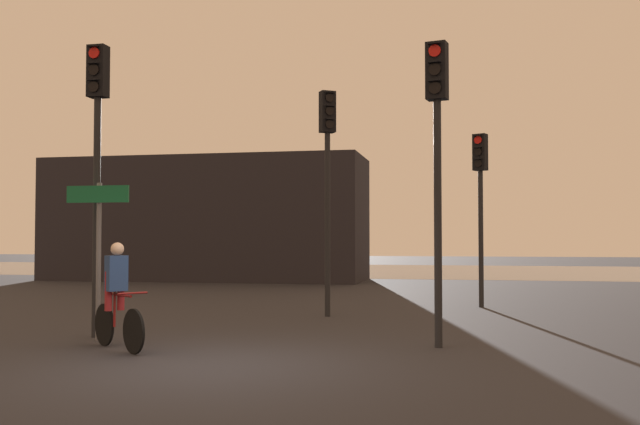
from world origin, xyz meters
TOP-DOWN VIEW (x-y plane):
  - ground_plane at (0.00, 0.00)m, footprint 120.00×120.00m
  - water_strip at (0.00, 28.69)m, footprint 80.00×16.00m
  - distant_building at (-7.05, 18.69)m, footprint 12.95×4.00m
  - traffic_light_near_left at (-2.85, 2.23)m, footprint 0.33×0.34m
  - traffic_light_near_right at (2.93, 2.24)m, footprint 0.36×0.38m
  - traffic_light_far_right at (3.72, 9.00)m, footprint 0.39×0.41m
  - traffic_light_center at (0.42, 6.23)m, footprint 0.40×0.42m
  - direction_sign_post at (-2.59, 1.84)m, footprint 1.10×0.12m
  - cyclist at (-1.85, 1.09)m, footprint 1.36×1.10m

SIDE VIEW (x-z plane):
  - ground_plane at x=0.00m, z-range 0.00..0.00m
  - water_strip at x=0.00m, z-range 0.00..0.01m
  - cyclist at x=-1.85m, z-range 0.01..1.63m
  - direction_sign_post at x=-2.59m, z-range 0.40..3.00m
  - distant_building at x=-7.05m, z-range 0.00..4.93m
  - traffic_light_far_right at x=3.72m, z-range 0.84..5.10m
  - traffic_light_near_right at x=2.93m, z-range 0.91..5.65m
  - traffic_light_center at x=0.42m, z-range 0.93..5.82m
  - traffic_light_near_left at x=-2.85m, z-range 0.94..5.95m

